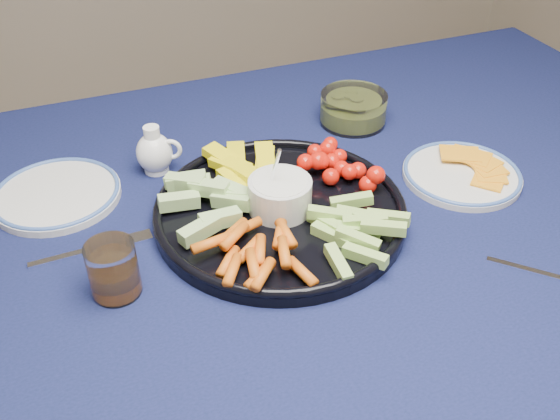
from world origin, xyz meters
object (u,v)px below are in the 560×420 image
object	(u,v)px
creamer_pitcher	(155,152)
pickle_bowl	(353,110)
crudite_platter	(278,207)
side_plate_extra	(57,194)
dining_table	(306,248)
cheese_plate	(462,173)
juice_tumbler	(114,272)

from	to	relation	value
creamer_pitcher	pickle_bowl	size ratio (longest dim) A/B	0.67
crudite_platter	side_plate_extra	distance (m)	0.37
dining_table	cheese_plate	distance (m)	0.30
dining_table	creamer_pitcher	bearing A→B (deg)	135.54
crudite_platter	creamer_pitcher	bearing A→B (deg)	125.87
creamer_pitcher	cheese_plate	world-z (taller)	creamer_pitcher
crudite_platter	creamer_pitcher	size ratio (longest dim) A/B	4.56
crudite_platter	cheese_plate	distance (m)	0.34
cheese_plate	juice_tumbler	bearing A→B (deg)	-174.27
crudite_platter	side_plate_extra	xyz separation A→B (m)	(-0.33, 0.19, -0.01)
creamer_pitcher	juice_tumbler	bearing A→B (deg)	-113.00
side_plate_extra	creamer_pitcher	bearing A→B (deg)	7.21
dining_table	side_plate_extra	xyz separation A→B (m)	(-0.38, 0.18, 0.10)
creamer_pitcher	juice_tumbler	distance (m)	0.30
creamer_pitcher	pickle_bowl	distance (m)	0.40
dining_table	pickle_bowl	distance (m)	0.32
dining_table	pickle_bowl	xyz separation A→B (m)	(0.20, 0.23, 0.12)
creamer_pitcher	side_plate_extra	xyz separation A→B (m)	(-0.17, -0.02, -0.03)
creamer_pitcher	dining_table	bearing A→B (deg)	-44.46
crudite_platter	juice_tumbler	size ratio (longest dim) A/B	4.96
dining_table	creamer_pitcher	distance (m)	0.31
crudite_platter	dining_table	bearing A→B (deg)	7.69
creamer_pitcher	pickle_bowl	world-z (taller)	creamer_pitcher
crudite_platter	cheese_plate	world-z (taller)	crudite_platter
dining_table	creamer_pitcher	xyz separation A→B (m)	(-0.20, 0.20, 0.13)
crudite_platter	pickle_bowl	xyz separation A→B (m)	(0.25, 0.24, 0.00)
crudite_platter	cheese_plate	xyz separation A→B (m)	(0.34, -0.01, -0.01)
juice_tumbler	creamer_pitcher	bearing A→B (deg)	67.00
dining_table	juice_tumbler	world-z (taller)	juice_tumbler
pickle_bowl	cheese_plate	distance (m)	0.26
cheese_plate	juice_tumbler	world-z (taller)	juice_tumbler
pickle_bowl	side_plate_extra	xyz separation A→B (m)	(-0.58, -0.05, -0.02)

